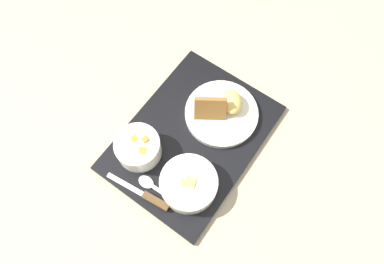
% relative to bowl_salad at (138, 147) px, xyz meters
% --- Properties ---
extents(ground_plane, '(4.00, 4.00, 0.00)m').
position_rel_bowl_salad_xyz_m(ground_plane, '(0.12, -0.08, -0.05)').
color(ground_plane, tan).
extents(serving_tray, '(0.47, 0.36, 0.01)m').
position_rel_bowl_salad_xyz_m(serving_tray, '(0.12, -0.08, -0.04)').
color(serving_tray, black).
rests_on(serving_tray, ground_plane).
extents(bowl_salad, '(0.12, 0.12, 0.07)m').
position_rel_bowl_salad_xyz_m(bowl_salad, '(0.00, 0.00, 0.00)').
color(bowl_salad, silver).
rests_on(bowl_salad, serving_tray).
extents(bowl_soup, '(0.14, 0.14, 0.05)m').
position_rel_bowl_salad_xyz_m(bowl_soup, '(0.01, -0.16, -0.01)').
color(bowl_soup, silver).
rests_on(bowl_soup, serving_tray).
extents(plate_main, '(0.20, 0.20, 0.08)m').
position_rel_bowl_salad_xyz_m(plate_main, '(0.22, -0.09, -0.02)').
color(plate_main, silver).
rests_on(plate_main, serving_tray).
extents(knife, '(0.05, 0.18, 0.02)m').
position_rel_bowl_salad_xyz_m(knife, '(-0.07, -0.11, -0.03)').
color(knife, silver).
rests_on(knife, serving_tray).
extents(spoon, '(0.04, 0.16, 0.01)m').
position_rel_bowl_salad_xyz_m(spoon, '(-0.05, -0.10, -0.03)').
color(spoon, silver).
rests_on(spoon, serving_tray).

